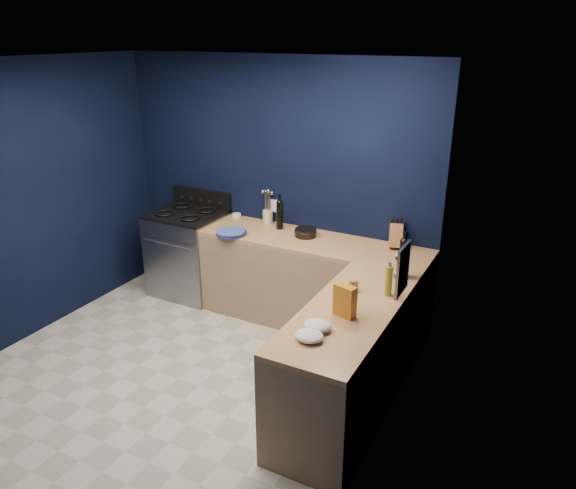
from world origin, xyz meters
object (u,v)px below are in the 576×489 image
Objects in this scene: gas_range at (189,254)px; knife_block at (396,235)px; crouton_bag at (345,301)px; utensil_crock at (268,216)px; plate_stack at (231,233)px.

knife_block is (2.28, 0.24, 0.55)m from gas_range.
gas_range is 2.36m from knife_block.
crouton_bag is (0.08, -1.47, 0.01)m from knife_block.
knife_block is at bearing 5.96° from gas_range.
utensil_crock is at bearing 149.07° from crouton_bag.
plate_stack is 1.62m from knife_block.
crouton_bag is at bearing -45.32° from utensil_crock.
knife_block reaches higher than gas_range.
knife_block is (1.41, -0.03, 0.04)m from utensil_crock.
utensil_crock is at bearing 17.13° from gas_range.
crouton_bag is at bearing -27.59° from gas_range.
plate_stack is at bearing 179.61° from knife_block.
knife_block is 1.48m from crouton_bag.
crouton_bag reaches higher than plate_stack.
utensil_crock reaches higher than gas_range.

